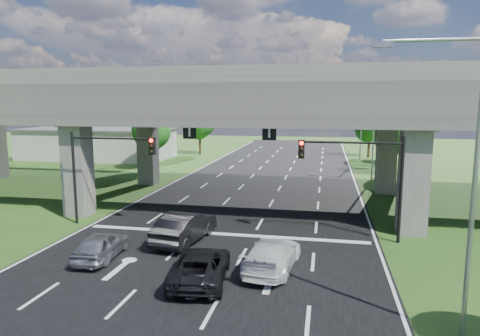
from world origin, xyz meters
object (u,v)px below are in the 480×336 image
(streetlight_near, at_px, (462,165))
(car_silver, at_px, (101,246))
(signal_right, at_px, (361,168))
(streetlight_far, at_px, (370,123))
(car_trailing, at_px, (200,266))
(car_white, at_px, (272,254))
(streetlight_beyond, at_px, (358,117))
(car_dark, at_px, (185,227))
(signal_left, at_px, (104,161))

(streetlight_near, distance_m, car_silver, 16.56)
(signal_right, xyz_separation_m, streetlight_near, (2.27, -9.94, 1.66))
(streetlight_far, height_order, car_trailing, streetlight_far)
(car_trailing, bearing_deg, car_silver, -23.64)
(car_white, bearing_deg, car_trailing, 40.25)
(streetlight_beyond, bearing_deg, car_dark, -107.26)
(streetlight_beyond, bearing_deg, signal_left, -116.43)
(car_dark, xyz_separation_m, car_trailing, (2.41, -5.03, -0.17))
(streetlight_near, xyz_separation_m, streetlight_far, (0.00, 30.00, 0.00))
(car_silver, bearing_deg, car_white, 178.20)
(signal_right, distance_m, streetlight_near, 10.33)
(streetlight_far, height_order, car_white, streetlight_far)
(streetlight_near, relative_size, car_silver, 2.49)
(streetlight_near, distance_m, car_dark, 15.02)
(signal_right, distance_m, car_dark, 10.42)
(streetlight_near, xyz_separation_m, car_dark, (-11.90, 7.71, -4.96))
(signal_left, relative_size, car_silver, 1.49)
(signal_right, bearing_deg, car_trailing, -134.82)
(streetlight_near, distance_m, streetlight_beyond, 46.00)
(signal_left, xyz_separation_m, car_dark, (6.02, -2.23, -3.30))
(car_trailing, bearing_deg, streetlight_far, -116.63)
(streetlight_near, height_order, streetlight_far, same)
(streetlight_far, relative_size, car_trailing, 2.02)
(streetlight_near, xyz_separation_m, car_silver, (-15.14, 4.32, -5.13))
(signal_left, distance_m, car_trailing, 11.66)
(signal_left, relative_size, car_dark, 1.15)
(signal_right, distance_m, streetlight_far, 20.25)
(streetlight_beyond, height_order, car_dark, streetlight_beyond)
(streetlight_near, height_order, car_trailing, streetlight_near)
(signal_right, distance_m, car_silver, 14.46)
(signal_left, bearing_deg, streetlight_near, -29.02)
(car_silver, relative_size, car_white, 0.80)
(streetlight_beyond, bearing_deg, car_silver, -109.96)
(streetlight_far, relative_size, streetlight_beyond, 1.00)
(signal_left, height_order, car_white, signal_left)
(car_silver, distance_m, car_trailing, 5.89)
(streetlight_near, bearing_deg, car_dark, 147.05)
(signal_left, bearing_deg, car_white, -25.01)
(streetlight_far, height_order, streetlight_beyond, same)
(streetlight_near, height_order, streetlight_beyond, same)
(car_dark, bearing_deg, car_white, 157.32)
(car_silver, xyz_separation_m, car_trailing, (5.65, -1.64, 0.00))
(signal_left, distance_m, car_silver, 7.17)
(streetlight_beyond, xyz_separation_m, car_white, (-6.56, -41.36, -5.08))
(streetlight_far, bearing_deg, streetlight_near, -90.00)
(streetlight_near, distance_m, streetlight_far, 30.00)
(signal_right, height_order, car_white, signal_right)
(car_silver, bearing_deg, car_trailing, 159.90)
(signal_right, height_order, car_silver, signal_right)
(car_trailing, bearing_deg, signal_right, -142.30)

